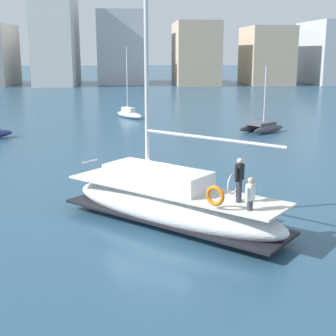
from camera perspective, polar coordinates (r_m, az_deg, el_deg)
name	(u,v)px	position (r m, az deg, el deg)	size (l,w,h in m)	color
ground_plane	(143,213)	(20.62, -2.93, -5.19)	(400.00, 400.00, 0.00)	#284C66
main_sailboat	(170,202)	(18.93, 0.28, -4.01)	(8.79, 8.14, 12.94)	white
moored_sloop_near	(129,113)	(49.19, -4.52, 6.37)	(3.08, 3.89, 6.95)	silver
moored_catamaran	(262,126)	(41.37, 10.82, 4.78)	(4.18, 3.85, 5.34)	#4C4C51
waterfront_buildings	(121,46)	(99.24, -5.53, 13.89)	(86.59, 19.16, 18.40)	silver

